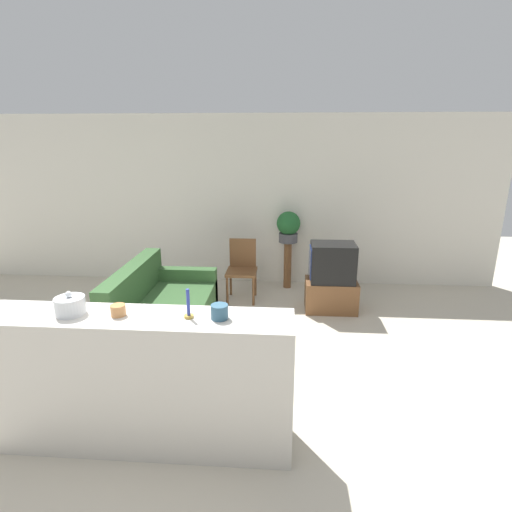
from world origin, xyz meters
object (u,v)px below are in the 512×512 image
television (332,262)px  potted_plant (288,226)px  couch (162,313)px  wooden_chair (242,266)px  decorative_bowl (70,305)px

television → potted_plant: 1.08m
couch → potted_plant: size_ratio=3.41×
wooden_chair → couch: bearing=-122.5°
television → wooden_chair: size_ratio=0.68×
decorative_bowl → potted_plant: bearing=65.5°
couch → decorative_bowl: 1.93m
potted_plant → decorative_bowl: bearing=-114.5°
television → potted_plant: potted_plant is taller
television → decorative_bowl: size_ratio=2.87×
couch → wooden_chair: size_ratio=1.85×
couch → television: television is taller
potted_plant → wooden_chair: bearing=-143.4°
couch → decorative_bowl: size_ratio=7.77×
television → wooden_chair: 1.34m
potted_plant → decorative_bowl: size_ratio=2.28×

